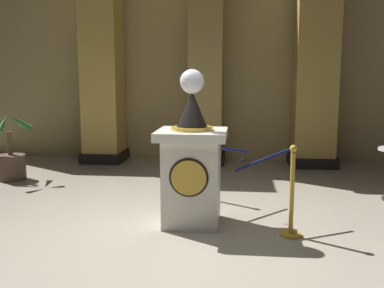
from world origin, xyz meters
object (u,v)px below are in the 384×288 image
stanchion_far (205,174)px  pedestal_clock (192,165)px  potted_palm_left (11,160)px  stanchion_near (291,205)px

stanchion_far → pedestal_clock: bearing=-93.4°
stanchion_far → potted_palm_left: bearing=166.3°
stanchion_far → stanchion_near: bearing=-52.4°
potted_palm_left → stanchion_near: bearing=-26.4°
pedestal_clock → potted_palm_left: 3.81m
stanchion_near → stanchion_far: 1.73m
stanchion_far → potted_palm_left: (-3.35, 0.82, -0.02)m
pedestal_clock → stanchion_near: 1.21m
pedestal_clock → stanchion_far: size_ratio=1.76×
pedestal_clock → stanchion_near: size_ratio=1.80×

